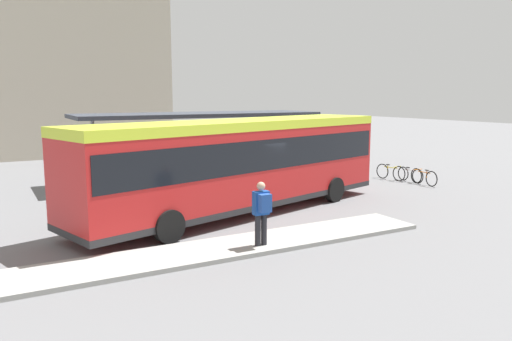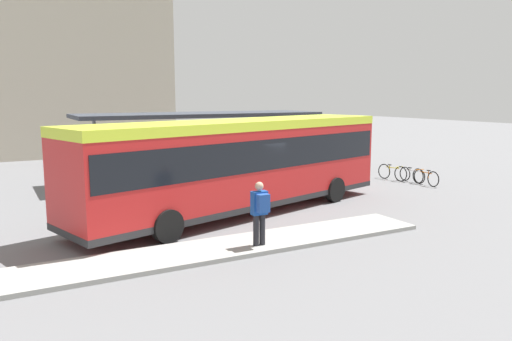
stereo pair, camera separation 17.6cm
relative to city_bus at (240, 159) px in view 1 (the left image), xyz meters
The scene contains 10 objects.
ground_plane 1.89m from the city_bus, 163.97° to the right, with size 120.00×120.00×0.00m, color slate.
curb_island 4.53m from the city_bus, 119.41° to the right, with size 11.63×1.80×0.12m.
city_bus is the anchor object (origin of this frame).
pedestrian_waiting 4.34m from the city_bus, 109.64° to the right, with size 0.42×0.43×1.72m.
bicycle_orange 10.07m from the city_bus, ahead, with size 0.48×1.67×0.72m.
bicycle_white 10.25m from the city_bus, ahead, with size 0.48×1.59×0.69m.
bicycle_yellow 10.03m from the city_bus, 15.37° to the left, with size 0.48×1.74×0.75m.
station_shelter 7.54m from the city_bus, 78.17° to the left, with size 11.81×3.48×3.24m.
potted_planter_near_shelter 5.57m from the city_bus, 121.80° to the left, with size 0.93×0.93×1.33m.
station_building 27.25m from the city_bus, 101.63° to the left, with size 19.42×14.51×14.23m.
Camera 1 is at (-7.77, -15.17, 4.09)m, focal length 35.00 mm.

